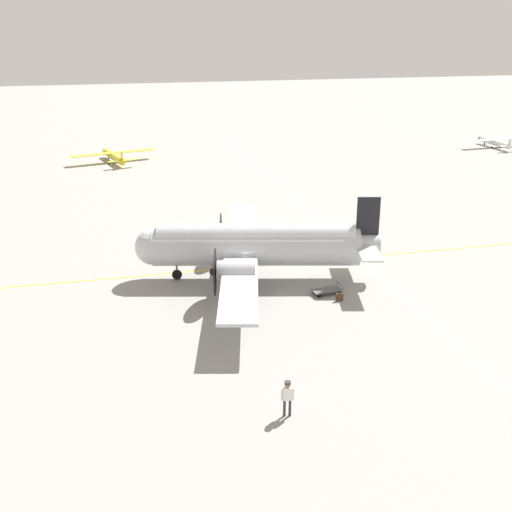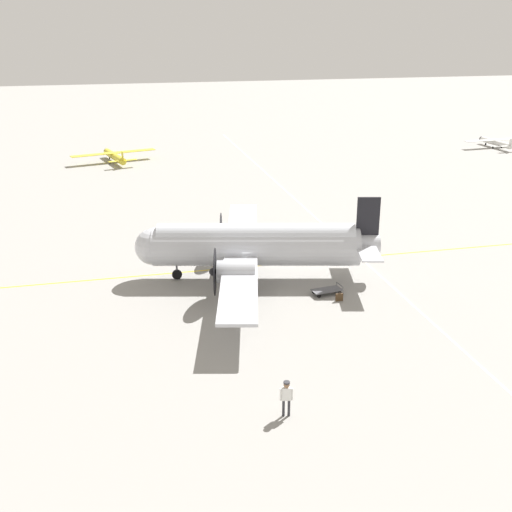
{
  "view_description": "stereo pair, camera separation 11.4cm",
  "coord_description": "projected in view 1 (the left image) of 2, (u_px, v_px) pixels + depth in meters",
  "views": [
    {
      "loc": [
        9.81,
        40.93,
        17.36
      ],
      "look_at": [
        0.0,
        0.0,
        1.74
      ],
      "focal_mm": 45.0,
      "sensor_mm": 36.0,
      "label": 1
    },
    {
      "loc": [
        9.7,
        40.96,
        17.36
      ],
      "look_at": [
        0.0,
        0.0,
        1.74
      ],
      "focal_mm": 45.0,
      "sensor_mm": 36.0,
      "label": 2
    }
  ],
  "objects": [
    {
      "name": "suitcase_near_door",
      "position": [
        339.0,
        297.0,
        41.89
      ],
      "size": [
        0.49,
        0.12,
        0.56
      ],
      "color": "#47331E",
      "rests_on": "ground_plane"
    },
    {
      "name": "light_aircraft_distant",
      "position": [
        113.0,
        156.0,
        82.12
      ],
      "size": [
        10.82,
        8.22,
        2.08
      ],
      "rotation": [
        0.0,
        0.0,
        4.97
      ],
      "color": "yellow",
      "rests_on": "ground_plane"
    },
    {
      "name": "apron_line_eastwest",
      "position": [
        248.0,
        267.0,
        47.76
      ],
      "size": [
        120.0,
        0.16,
        0.01
      ],
      "color": "gold",
      "rests_on": "ground_plane"
    },
    {
      "name": "light_aircraft_taxiing",
      "position": [
        494.0,
        142.0,
        91.67
      ],
      "size": [
        9.49,
        7.06,
        1.85
      ],
      "rotation": [
        0.0,
        0.0,
        4.79
      ],
      "color": "white",
      "rests_on": "ground_plane"
    },
    {
      "name": "apron_line_northsouth",
      "position": [
        372.0,
        268.0,
        47.44
      ],
      "size": [
        0.16,
        120.0,
        0.01
      ],
      "color": "silver",
      "rests_on": "ground_plane"
    },
    {
      "name": "ground_plane",
      "position": [
        256.0,
        279.0,
        45.5
      ],
      "size": [
        300.0,
        300.0,
        0.0
      ],
      "primitive_type": "plane",
      "color": "gray"
    },
    {
      "name": "crew_foreground",
      "position": [
        287.0,
        395.0,
        29.44
      ],
      "size": [
        0.61,
        0.35,
        1.82
      ],
      "rotation": [
        0.0,
        0.0,
        -3.31
      ],
      "color": "#2D2D33",
      "rests_on": "ground_plane"
    },
    {
      "name": "baggage_cart",
      "position": [
        327.0,
        290.0,
        42.94
      ],
      "size": [
        2.12,
        1.24,
        0.56
      ],
      "rotation": [
        0.0,
        0.0,
        6.42
      ],
      "color": "#56565B",
      "rests_on": "ground_plane"
    },
    {
      "name": "airliner_main",
      "position": [
        249.0,
        245.0,
        44.6
      ],
      "size": [
        17.11,
        23.11,
        5.99
      ],
      "rotation": [
        0.0,
        0.0,
        6.05
      ],
      "color": "silver",
      "rests_on": "ground_plane"
    },
    {
      "name": "traffic_cone",
      "position": [
        226.0,
        294.0,
        42.51
      ],
      "size": [
        0.35,
        0.35,
        0.46
      ],
      "color": "orange",
      "rests_on": "ground_plane"
    }
  ]
}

